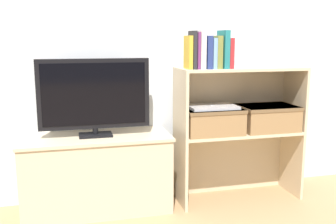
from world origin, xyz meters
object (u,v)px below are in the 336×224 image
Objects in this scene: book_charcoal at (193,50)px; book_plum at (197,51)px; tv at (94,95)px; laptop at (212,107)px; book_teal at (223,49)px; tv_stand at (97,173)px; book_olive at (217,52)px; baby_monitor at (291,59)px; storage_basket_right at (267,116)px; book_navy at (207,52)px; book_ivory at (201,50)px; book_crimson at (229,53)px; storage_basket_left at (212,119)px; book_skyblue at (212,53)px; book_mustard at (188,52)px.

book_charcoal reaches higher than book_plum.
laptop is (0.81, -0.05, -0.10)m from tv.
tv is at bearing 173.61° from book_teal.
book_charcoal is (0.65, -0.10, 0.83)m from tv_stand.
baby_monitor is (0.60, 0.06, -0.06)m from book_olive.
book_plum is 0.75m from storage_basket_right.
book_teal is (0.12, 0.00, 0.02)m from book_navy.
tv is 0.80m from book_navy.
tv_stand is 1.10m from book_ivory.
baby_monitor is at bearing 7.07° from book_crimson.
book_crimson is (0.90, -0.10, 0.27)m from tv.
storage_basket_left is at bearing 16.69° from book_charcoal.
tv_stand is 1.13m from book_skyblue.
baby_monitor is (0.52, 0.06, -0.05)m from book_crimson.
laptop is at bearing 138.05° from book_teal.
book_navy is 0.07m from book_olive.
book_plum is 1.10× the size of book_navy.
book_charcoal reaches higher than storage_basket_right.
laptop is at bearing 152.35° from book_crimson.
book_olive is at bearing -78.09° from laptop.
tv_stand is at bearing 172.83° from book_skyblue.
book_plum is 0.15m from book_olive.
tv_stand is at bearing 172.05° from book_ivory.
book_navy reaches higher than laptop.
book_olive is 0.38m from laptop.
book_navy is 1.00× the size of book_olive.
book_mustard is at bearing 180.00° from book_ivory.
laptop is at bearing 60.77° from book_skyblue.
book_crimson reaches higher than laptop.
laptop is at bearing 16.69° from book_charcoal.
book_crimson is 0.52m from baby_monitor.
book_charcoal is 1.15× the size of book_navy.
book_olive is at bearing 0.00° from book_charcoal.
book_teal reaches higher than storage_basket_left.
book_olive is 0.05m from book_teal.
laptop is at bearing 14.21° from book_mustard.
book_olive is (0.04, 0.00, 0.01)m from book_skyblue.
storage_basket_left is at bearing -178.59° from baby_monitor.
tv is 1.78× the size of storage_basket_left.
book_crimson is at bearing 0.00° from book_navy.
book_mustard is 0.25m from book_teal.
book_navy is at bearing -174.56° from baby_monitor.
book_skyblue is 0.47m from storage_basket_left.
book_charcoal is 0.26m from book_crimson.
book_ivory is 0.99× the size of book_teal.
book_navy is at bearing -174.35° from storage_basket_right.
book_navy is 1.07× the size of book_crimson.
storage_basket_right is (0.42, 0.05, -0.47)m from book_olive.
book_olive is 0.48m from storage_basket_left.
laptop reaches higher than storage_basket_right.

